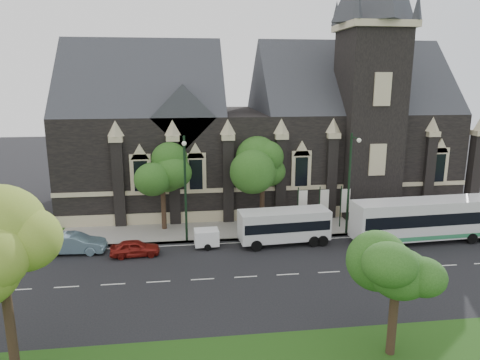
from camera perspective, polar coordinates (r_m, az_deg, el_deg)
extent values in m
plane|color=black|center=(31.25, 0.75, -12.48)|extent=(160.00, 160.00, 0.00)
cube|color=gray|center=(39.93, -1.16, -6.52)|extent=(80.00, 5.00, 0.15)
cube|color=black|center=(48.81, 2.23, 3.10)|extent=(40.00, 15.00, 10.00)
cube|color=#2B2D32|center=(47.70, -12.25, 8.63)|extent=(16.00, 15.00, 15.00)
cube|color=#2B2D32|center=(50.81, 13.61, 8.82)|extent=(20.00, 15.00, 15.00)
cube|color=#2B2D32|center=(43.04, -7.38, 8.36)|extent=(6.00, 6.00, 6.00)
cube|color=black|center=(45.35, 16.22, 6.92)|extent=(5.50, 5.50, 18.00)
cube|color=#C9B891|center=(45.36, 17.00, 18.54)|extent=(6.20, 6.20, 0.60)
cube|color=#C9B891|center=(41.93, 3.90, -1.12)|extent=(40.00, 0.22, 0.40)
cube|color=#C9B891|center=(42.64, 3.85, -4.51)|extent=(40.00, 0.25, 1.20)
cube|color=black|center=(41.09, 1.24, 0.91)|extent=(1.20, 0.12, 2.80)
cylinder|color=black|center=(23.45, -27.59, -17.34)|extent=(0.44, 0.44, 4.40)
sphere|color=olive|center=(21.79, -28.72, -8.10)|extent=(4.16, 4.16, 4.16)
sphere|color=olive|center=(21.96, -26.32, -5.52)|extent=(3.12, 3.12, 3.12)
cylinder|color=black|center=(24.10, 19.17, -17.44)|extent=(0.44, 0.44, 3.08)
sphere|color=#214C17|center=(22.79, 19.74, -11.03)|extent=(3.20, 3.20, 3.20)
sphere|color=#214C17|center=(23.31, 20.52, -8.94)|extent=(2.40, 2.40, 2.40)
cylinder|color=black|center=(40.69, 2.89, -3.33)|extent=(0.44, 0.44, 3.96)
sphere|color=#214C17|center=(39.81, 2.95, 1.72)|extent=(3.84, 3.84, 3.84)
sphere|color=#214C17|center=(40.50, 3.78, 2.95)|extent=(2.88, 2.88, 2.88)
cylinder|color=black|center=(40.14, -9.89, -3.75)|extent=(0.44, 0.44, 3.96)
sphere|color=#214C17|center=(39.26, -10.10, 1.27)|extent=(3.68, 3.68, 3.68)
sphere|color=#214C17|center=(39.77, -9.10, 2.48)|extent=(2.76, 2.76, 2.76)
cylinder|color=black|center=(38.92, 13.97, -0.64)|extent=(0.20, 0.20, 9.00)
cylinder|color=black|center=(37.43, 14.76, 5.33)|extent=(0.10, 1.60, 0.10)
sphere|color=silver|center=(36.71, 15.21, 5.00)|extent=(0.36, 0.36, 0.36)
cylinder|color=black|center=(36.33, -7.11, -1.32)|extent=(0.20, 0.20, 9.00)
cylinder|color=black|center=(34.73, -7.29, 5.08)|extent=(0.10, 1.60, 0.10)
sphere|color=silver|center=(33.95, -7.29, 4.72)|extent=(0.36, 0.36, 0.36)
cylinder|color=black|center=(39.91, 7.52, -3.73)|extent=(0.10, 0.10, 4.00)
cube|color=white|center=(39.86, 8.17, -2.88)|extent=(0.80, 0.04, 2.20)
cylinder|color=black|center=(40.46, 10.26, -3.60)|extent=(0.10, 0.10, 4.00)
cube|color=white|center=(40.43, 10.91, -2.76)|extent=(0.80, 0.04, 2.20)
cylinder|color=black|center=(41.09, 12.93, -3.46)|extent=(0.10, 0.10, 4.00)
cube|color=white|center=(41.09, 13.56, -2.63)|extent=(0.80, 0.04, 2.20)
cube|color=silver|center=(40.00, 22.84, -4.60)|extent=(12.46, 3.19, 3.15)
cube|color=black|center=(39.95, 22.87, -4.32)|extent=(11.97, 3.21, 1.01)
cube|color=#2C7B4E|center=(40.39, 22.68, -6.33)|extent=(11.97, 3.20, 0.35)
cylinder|color=black|center=(37.32, 18.05, -8.02)|extent=(0.91, 0.33, 0.90)
cylinder|color=black|center=(39.45, 16.31, -6.74)|extent=(0.91, 0.33, 0.90)
cylinder|color=black|center=(41.61, 27.93, -6.74)|extent=(0.91, 0.33, 0.90)
cylinder|color=black|center=(43.53, 25.87, -5.68)|extent=(0.91, 0.33, 0.90)
cylinder|color=black|center=(44.26, 27.17, -5.52)|extent=(0.91, 0.33, 0.90)
cube|color=silver|center=(36.64, 5.74, -5.79)|extent=(7.61, 2.87, 2.43)
cube|color=black|center=(36.61, 5.74, -5.61)|extent=(7.31, 2.89, 0.81)
cylinder|color=black|center=(35.35, 2.16, -8.55)|extent=(0.92, 0.34, 0.90)
cylinder|color=black|center=(37.48, 1.31, -7.25)|extent=(0.92, 0.34, 0.90)
cylinder|color=black|center=(36.72, 9.60, -7.88)|extent=(0.92, 0.34, 0.90)
cylinder|color=black|center=(38.77, 8.37, -6.69)|extent=(0.92, 0.34, 0.90)
cylinder|color=black|center=(36.98, 10.69, -7.78)|extent=(0.92, 0.34, 0.90)
cylinder|color=black|center=(39.02, 9.41, -6.59)|extent=(0.92, 0.34, 0.90)
cube|color=white|center=(36.06, -4.38, -7.42)|extent=(2.01, 1.56, 1.26)
cylinder|color=black|center=(35.60, -4.23, -8.72)|extent=(0.55, 0.22, 0.54)
cylinder|color=black|center=(36.95, -4.48, -7.90)|extent=(0.55, 0.22, 0.54)
cylinder|color=black|center=(36.32, -2.38, -7.80)|extent=(1.16, 0.14, 0.08)
imported|color=#6D8D9E|center=(37.23, -20.72, -7.72)|extent=(4.89, 1.96, 1.58)
imported|color=maroon|center=(35.34, -13.49, -8.59)|extent=(3.85, 1.73, 1.29)
imported|color=silver|center=(39.04, -28.34, -7.64)|extent=(5.03, 2.40, 1.42)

